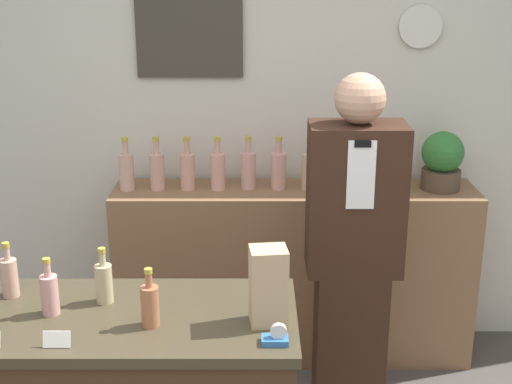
{
  "coord_description": "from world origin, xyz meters",
  "views": [
    {
      "loc": [
        0.03,
        -1.88,
        2.16
      ],
      "look_at": [
        0.03,
        1.09,
        1.18
      ],
      "focal_mm": 50.0,
      "sensor_mm": 36.0,
      "label": 1
    }
  ],
  "objects_px": {
    "tape_dispenser": "(277,337)",
    "paper_bag": "(269,286)",
    "shopkeeper": "(353,257)",
    "potted_plant": "(443,160)"
  },
  "relations": [
    {
      "from": "potted_plant",
      "to": "shopkeeper",
      "type": "bearing_deg",
      "value": -131.83
    },
    {
      "from": "potted_plant",
      "to": "tape_dispenser",
      "type": "height_order",
      "value": "potted_plant"
    },
    {
      "from": "potted_plant",
      "to": "paper_bag",
      "type": "relative_size",
      "value": 1.12
    },
    {
      "from": "potted_plant",
      "to": "tape_dispenser",
      "type": "relative_size",
      "value": 3.49
    },
    {
      "from": "tape_dispenser",
      "to": "paper_bag",
      "type": "bearing_deg",
      "value": 99.41
    },
    {
      "from": "paper_bag",
      "to": "tape_dispenser",
      "type": "relative_size",
      "value": 3.12
    },
    {
      "from": "shopkeeper",
      "to": "tape_dispenser",
      "type": "xyz_separation_m",
      "value": [
        -0.38,
        -0.92,
        0.11
      ]
    },
    {
      "from": "shopkeeper",
      "to": "tape_dispenser",
      "type": "distance_m",
      "value": 1.0
    },
    {
      "from": "shopkeeper",
      "to": "potted_plant",
      "type": "xyz_separation_m",
      "value": [
        0.54,
        0.6,
        0.3
      ]
    },
    {
      "from": "tape_dispenser",
      "to": "shopkeeper",
      "type": "bearing_deg",
      "value": 67.57
    }
  ]
}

